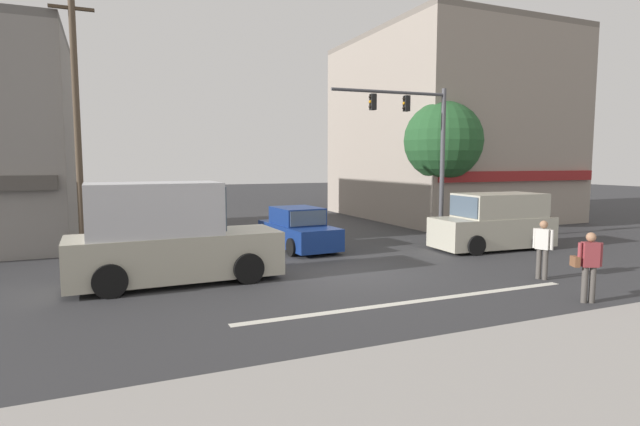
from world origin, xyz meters
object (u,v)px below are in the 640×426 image
object	(u,v)px
pedestrian_mid_crossing	(543,246)
utility_pole_far_right	(426,152)
box_truck_parked_curbside	(168,238)
street_tree	(443,141)
traffic_light_mast	(422,140)
sedan_crossing_leftbound	(298,230)
utility_pole_near_left	(77,125)
van_approaching_near	(495,223)
pedestrian_foreground_with_bag	(589,263)

from	to	relation	value
pedestrian_mid_crossing	utility_pole_far_right	bearing A→B (deg)	70.10
box_truck_parked_curbside	utility_pole_far_right	bearing A→B (deg)	29.34
street_tree	traffic_light_mast	world-z (taller)	traffic_light_mast
utility_pole_far_right	sedan_crossing_leftbound	bearing A→B (deg)	-154.65
pedestrian_mid_crossing	utility_pole_near_left	bearing A→B (deg)	143.63
sedan_crossing_leftbound	box_truck_parked_curbside	bearing A→B (deg)	-144.59
utility_pole_far_right	van_approaching_near	world-z (taller)	utility_pole_far_right
van_approaching_near	pedestrian_foreground_with_bag	distance (m)	7.34
van_approaching_near	box_truck_parked_curbside	world-z (taller)	box_truck_parked_curbside
box_truck_parked_curbside	van_approaching_near	bearing A→B (deg)	3.31
utility_pole_near_left	box_truck_parked_curbside	size ratio (longest dim) A/B	1.56
pedestrian_foreground_with_bag	van_approaching_near	bearing A→B (deg)	63.91
utility_pole_near_left	sedan_crossing_leftbound	size ratio (longest dim) A/B	2.09
box_truck_parked_curbside	pedestrian_foreground_with_bag	xyz separation A→B (m)	(8.78, -5.90, -0.30)
utility_pole_far_right	sedan_crossing_leftbound	distance (m)	10.12
utility_pole_far_right	pedestrian_mid_crossing	distance (m)	12.59
street_tree	utility_pole_far_right	bearing A→B (deg)	72.82
sedan_crossing_leftbound	pedestrian_mid_crossing	distance (m)	8.68
street_tree	traffic_light_mast	distance (m)	4.16
utility_pole_far_right	traffic_light_mast	xyz separation A→B (m)	(-3.84, -5.09, 0.34)
box_truck_parked_curbside	pedestrian_foreground_with_bag	size ratio (longest dim) A/B	3.38
street_tree	van_approaching_near	world-z (taller)	street_tree
traffic_light_mast	box_truck_parked_curbside	distance (m)	10.78
utility_pole_far_right	pedestrian_foreground_with_bag	size ratio (longest dim) A/B	4.42
traffic_light_mast	sedan_crossing_leftbound	distance (m)	6.05
sedan_crossing_leftbound	pedestrian_mid_crossing	world-z (taller)	pedestrian_mid_crossing
utility_pole_near_left	traffic_light_mast	xyz separation A→B (m)	(12.34, -2.42, -0.37)
utility_pole_near_left	sedan_crossing_leftbound	bearing A→B (deg)	-10.92
utility_pole_near_left	sedan_crossing_leftbound	world-z (taller)	utility_pole_near_left
van_approaching_near	pedestrian_mid_crossing	distance (m)	5.00
traffic_light_mast	utility_pole_far_right	bearing A→B (deg)	52.97
sedan_crossing_leftbound	pedestrian_foreground_with_bag	size ratio (longest dim) A/B	2.52
utility_pole_far_right	pedestrian_foreground_with_bag	xyz separation A→B (m)	(-5.08, -13.69, -2.89)
box_truck_parked_curbside	pedestrian_mid_crossing	size ratio (longest dim) A/B	3.38
utility_pole_far_right	street_tree	bearing A→B (deg)	-107.18
utility_pole_near_left	pedestrian_mid_crossing	world-z (taller)	utility_pole_near_left
pedestrian_mid_crossing	traffic_light_mast	bearing A→B (deg)	87.09
pedestrian_mid_crossing	street_tree	bearing A→B (deg)	69.43
pedestrian_foreground_with_bag	box_truck_parked_curbside	bearing A→B (deg)	146.11
utility_pole_far_right	box_truck_parked_curbside	bearing A→B (deg)	-150.66
sedan_crossing_leftbound	street_tree	bearing A→B (deg)	12.61
traffic_light_mast	van_approaching_near	distance (m)	4.25
utility_pole_near_left	pedestrian_mid_crossing	size ratio (longest dim) A/B	5.27
van_approaching_near	pedestrian_foreground_with_bag	world-z (taller)	van_approaching_near
van_approaching_near	traffic_light_mast	bearing A→B (deg)	134.82
box_truck_parked_curbside	pedestrian_mid_crossing	world-z (taller)	box_truck_parked_curbside
sedan_crossing_leftbound	pedestrian_foreground_with_bag	world-z (taller)	pedestrian_foreground_with_bag
utility_pole_far_right	pedestrian_mid_crossing	bearing A→B (deg)	-109.90
traffic_light_mast	pedestrian_mid_crossing	bearing A→B (deg)	-92.91
street_tree	pedestrian_foreground_with_bag	xyz separation A→B (m)	(-4.36, -11.35, -3.32)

